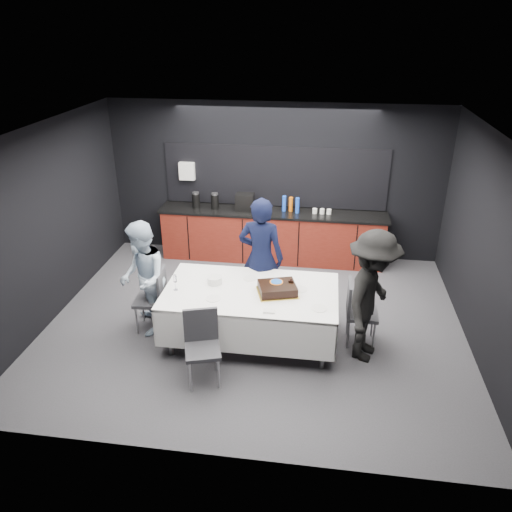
{
  "coord_description": "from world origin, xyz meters",
  "views": [
    {
      "loc": [
        0.89,
        -6.15,
        4.08
      ],
      "look_at": [
        0.0,
        0.1,
        1.05
      ],
      "focal_mm": 35.0,
      "sensor_mm": 36.0,
      "label": 1
    }
  ],
  "objects": [
    {
      "name": "ground",
      "position": [
        0.0,
        0.0,
        0.0
      ],
      "size": [
        6.0,
        6.0,
        0.0
      ],
      "primitive_type": "plane",
      "color": "#45444A",
      "rests_on": "ground"
    },
    {
      "name": "room_shell",
      "position": [
        0.0,
        0.0,
        1.86
      ],
      "size": [
        6.04,
        5.04,
        2.82
      ],
      "color": "white",
      "rests_on": "ground"
    },
    {
      "name": "kitchenette",
      "position": [
        -0.02,
        2.22,
        0.54
      ],
      "size": [
        4.1,
        0.64,
        2.05
      ],
      "color": "#5B160E",
      "rests_on": "ground"
    },
    {
      "name": "party_table",
      "position": [
        0.0,
        -0.4,
        0.64
      ],
      "size": [
        2.32,
        1.32,
        0.78
      ],
      "color": "#99999E",
      "rests_on": "ground"
    },
    {
      "name": "cake_assembly",
      "position": [
        0.36,
        -0.42,
        0.84
      ],
      "size": [
        0.61,
        0.55,
        0.16
      ],
      "color": "yellow",
      "rests_on": "party_table"
    },
    {
      "name": "plate_stack",
      "position": [
        -0.52,
        -0.28,
        0.83
      ],
      "size": [
        0.21,
        0.21,
        0.1
      ],
      "primitive_type": "cylinder",
      "color": "white",
      "rests_on": "party_table"
    },
    {
      "name": "loose_plate_near",
      "position": [
        -0.45,
        -0.69,
        0.78
      ],
      "size": [
        0.2,
        0.2,
        0.01
      ],
      "primitive_type": "cylinder",
      "color": "white",
      "rests_on": "party_table"
    },
    {
      "name": "loose_plate_right_a",
      "position": [
        0.65,
        -0.29,
        0.78
      ],
      "size": [
        0.2,
        0.2,
        0.01
      ],
      "primitive_type": "cylinder",
      "color": "white",
      "rests_on": "party_table"
    },
    {
      "name": "loose_plate_right_b",
      "position": [
        0.92,
        -0.74,
        0.78
      ],
      "size": [
        0.2,
        0.2,
        0.01
      ],
      "primitive_type": "cylinder",
      "color": "white",
      "rests_on": "party_table"
    },
    {
      "name": "loose_plate_far",
      "position": [
        -0.06,
        -0.07,
        0.78
      ],
      "size": [
        0.19,
        0.19,
        0.01
      ],
      "primitive_type": "cylinder",
      "color": "white",
      "rests_on": "party_table"
    },
    {
      "name": "fork_pile",
      "position": [
        0.31,
        -0.91,
        0.79
      ],
      "size": [
        0.15,
        0.1,
        0.02
      ],
      "primitive_type": "cube",
      "rotation": [
        0.0,
        0.0,
        0.04
      ],
      "color": "white",
      "rests_on": "party_table"
    },
    {
      "name": "champagne_flute",
      "position": [
        -1.0,
        -0.53,
        0.94
      ],
      "size": [
        0.06,
        0.06,
        0.22
      ],
      "color": "white",
      "rests_on": "party_table"
    },
    {
      "name": "chair_left",
      "position": [
        -1.38,
        -0.31,
        0.53
      ],
      "size": [
        0.45,
        0.45,
        0.92
      ],
      "color": "#323338",
      "rests_on": "ground"
    },
    {
      "name": "chair_right",
      "position": [
        1.42,
        -0.25,
        0.53
      ],
      "size": [
        0.42,
        0.42,
        0.92
      ],
      "color": "#323338",
      "rests_on": "ground"
    },
    {
      "name": "chair_near",
      "position": [
        -0.46,
        -1.29,
        0.53
      ],
      "size": [
        0.53,
        0.53,
        0.92
      ],
      "color": "#323338",
      "rests_on": "ground"
    },
    {
      "name": "person_center",
      "position": [
        0.04,
        0.32,
        0.92
      ],
      "size": [
        0.71,
        0.51,
        1.84
      ],
      "primitive_type": "imported",
      "rotation": [
        0.0,
        0.0,
        3.04
      ],
      "color": "black",
      "rests_on": "ground"
    },
    {
      "name": "person_left",
      "position": [
        -1.51,
        -0.36,
        0.82
      ],
      "size": [
        0.88,
        0.98,
        1.64
      ],
      "primitive_type": "imported",
      "rotation": [
        0.0,
        0.0,
        -1.17
      ],
      "color": "silver",
      "rests_on": "ground"
    },
    {
      "name": "person_right",
      "position": [
        1.56,
        -0.55,
        0.89
      ],
      "size": [
        1.0,
        1.31,
        1.79
      ],
      "primitive_type": "imported",
      "rotation": [
        0.0,
        0.0,
        1.24
      ],
      "color": "black",
      "rests_on": "ground"
    }
  ]
}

